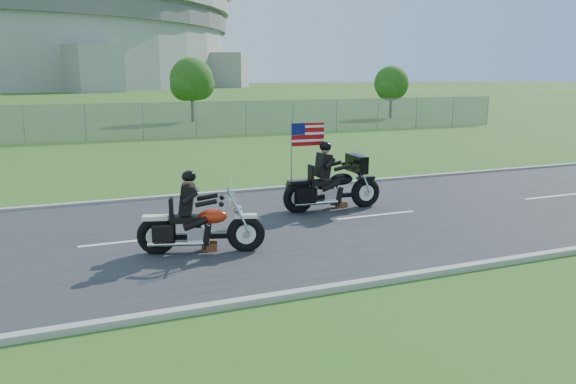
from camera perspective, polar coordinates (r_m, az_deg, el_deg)
name	(u,v)px	position (r m, az deg, el deg)	size (l,w,h in m)	color
ground	(223,233)	(12.85, -6.63, -4.19)	(420.00, 420.00, 0.00)	#345119
road	(223,232)	(12.84, -6.63, -4.10)	(120.00, 8.00, 0.04)	#28282B
curb_north	(186,196)	(16.67, -10.36, -0.39)	(120.00, 0.18, 0.12)	#9E9B93
curb_south	(290,295)	(9.20, 0.24, -10.43)	(120.00, 0.18, 0.12)	#9E9B93
fence	(24,124)	(32.07, -25.27, 6.23)	(60.00, 0.03, 2.00)	gray
tree_fence_near	(192,82)	(42.98, -9.73, 10.98)	(3.52, 3.28, 4.75)	#382316
tree_fence_far	(392,85)	(47.28, 10.48, 10.62)	(3.08, 2.87, 4.20)	#382316
motorcycle_lead	(199,228)	(11.33, -9.01, -3.61)	(2.50, 1.09, 1.72)	black
motorcycle_follow	(332,187)	(14.75, 4.53, 0.47)	(2.77, 0.91, 2.31)	black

